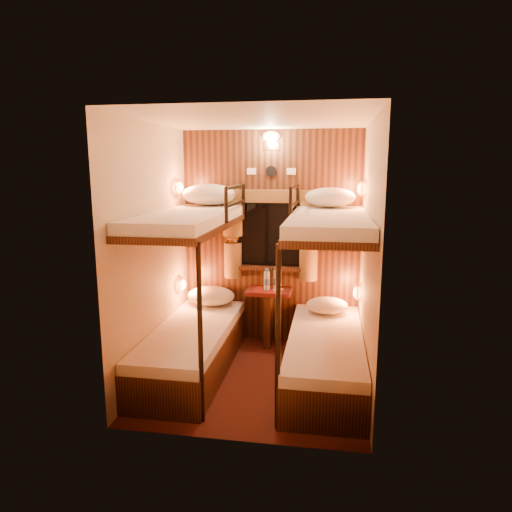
% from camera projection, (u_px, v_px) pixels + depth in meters
% --- Properties ---
extents(floor, '(2.10, 2.10, 0.00)m').
position_uv_depth(floor, '(256.00, 377.00, 4.39)').
color(floor, '#3E1311').
rests_on(floor, ground).
extents(ceiling, '(2.10, 2.10, 0.00)m').
position_uv_depth(ceiling, '(256.00, 119.00, 3.94)').
color(ceiling, silver).
rests_on(ceiling, wall_back).
extents(wall_back, '(2.40, 0.00, 2.40)m').
position_uv_depth(wall_back, '(271.00, 238.00, 5.18)').
color(wall_back, '#C6B293').
rests_on(wall_back, floor).
extents(wall_front, '(2.40, 0.00, 2.40)m').
position_uv_depth(wall_front, '(232.00, 283.00, 3.15)').
color(wall_front, '#C6B293').
rests_on(wall_front, floor).
extents(wall_left, '(0.00, 2.40, 2.40)m').
position_uv_depth(wall_left, '(152.00, 252.00, 4.32)').
color(wall_left, '#C6B293').
rests_on(wall_left, floor).
extents(wall_right, '(0.00, 2.40, 2.40)m').
position_uv_depth(wall_right, '(368.00, 259.00, 4.01)').
color(wall_right, '#C6B293').
rests_on(wall_right, floor).
extents(back_panel, '(2.00, 0.03, 2.40)m').
position_uv_depth(back_panel, '(271.00, 238.00, 5.17)').
color(back_panel, black).
rests_on(back_panel, floor).
extents(bunk_left, '(0.72, 1.90, 1.82)m').
position_uv_depth(bunk_left, '(192.00, 316.00, 4.46)').
color(bunk_left, black).
rests_on(bunk_left, floor).
extents(bunk_right, '(0.72, 1.90, 1.82)m').
position_uv_depth(bunk_right, '(326.00, 324.00, 4.25)').
color(bunk_right, black).
rests_on(bunk_right, floor).
extents(window, '(1.00, 0.12, 0.79)m').
position_uv_depth(window, '(271.00, 241.00, 5.14)').
color(window, black).
rests_on(window, back_panel).
extents(curtains, '(1.10, 0.22, 1.00)m').
position_uv_depth(curtains, '(270.00, 234.00, 5.09)').
color(curtains, brown).
rests_on(curtains, back_panel).
extents(back_fixtures, '(0.54, 0.09, 0.48)m').
position_uv_depth(back_fixtures, '(271.00, 144.00, 4.94)').
color(back_fixtures, black).
rests_on(back_fixtures, back_panel).
extents(reading_lamps, '(2.00, 0.20, 1.25)m').
position_uv_depth(reading_lamps, '(267.00, 239.00, 4.84)').
color(reading_lamps, orange).
rests_on(reading_lamps, wall_left).
extents(table, '(0.50, 0.34, 0.66)m').
position_uv_depth(table, '(268.00, 310.00, 5.14)').
color(table, '#5E1915').
rests_on(table, floor).
extents(bottle_left, '(0.07, 0.07, 0.24)m').
position_uv_depth(bottle_left, '(267.00, 281.00, 5.06)').
color(bottle_left, '#99BFE5').
rests_on(bottle_left, table).
extents(bottle_right, '(0.07, 0.07, 0.25)m').
position_uv_depth(bottle_right, '(276.00, 280.00, 5.07)').
color(bottle_right, '#99BFE5').
rests_on(bottle_right, table).
extents(sachet_a, '(0.11, 0.10, 0.01)m').
position_uv_depth(sachet_a, '(277.00, 290.00, 5.07)').
color(sachet_a, silver).
rests_on(sachet_a, table).
extents(sachet_b, '(0.07, 0.05, 0.01)m').
position_uv_depth(sachet_b, '(280.00, 289.00, 5.11)').
color(sachet_b, silver).
rests_on(sachet_b, table).
extents(pillow_lower_left, '(0.54, 0.39, 0.21)m').
position_uv_depth(pillow_lower_left, '(211.00, 296.00, 5.16)').
color(pillow_lower_left, silver).
rests_on(pillow_lower_left, bunk_left).
extents(pillow_lower_right, '(0.44, 0.32, 0.17)m').
position_uv_depth(pillow_lower_right, '(327.00, 305.00, 4.87)').
color(pillow_lower_right, silver).
rests_on(pillow_lower_right, bunk_right).
extents(pillow_upper_left, '(0.59, 0.42, 0.23)m').
position_uv_depth(pillow_upper_left, '(209.00, 195.00, 4.94)').
color(pillow_upper_left, silver).
rests_on(pillow_upper_left, bunk_left).
extents(pillow_upper_right, '(0.52, 0.37, 0.20)m').
position_uv_depth(pillow_upper_right, '(330.00, 197.00, 4.68)').
color(pillow_upper_right, silver).
rests_on(pillow_upper_right, bunk_right).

